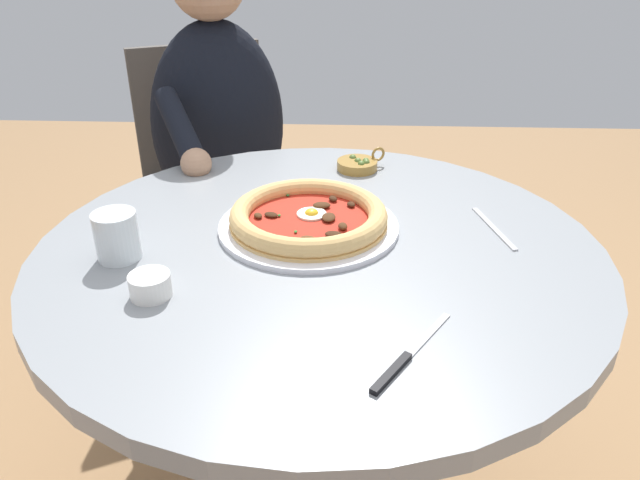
# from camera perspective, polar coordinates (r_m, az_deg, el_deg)

# --- Properties ---
(dining_table) EXTENTS (1.00, 1.00, 0.73)m
(dining_table) POSITION_cam_1_polar(r_m,az_deg,el_deg) (1.14, -0.08, -6.07)
(dining_table) COLOR gray
(dining_table) RESTS_ON ground
(pizza_on_plate) EXTENTS (0.33, 0.33, 0.05)m
(pizza_on_plate) POSITION_cam_1_polar(r_m,az_deg,el_deg) (1.11, -1.07, 2.04)
(pizza_on_plate) COLOR white
(pizza_on_plate) RESTS_ON dining_table
(water_glass) EXTENTS (0.07, 0.07, 0.08)m
(water_glass) POSITION_cam_1_polar(r_m,az_deg,el_deg) (1.06, -18.50, 0.10)
(water_glass) COLOR silver
(water_glass) RESTS_ON dining_table
(steak_knife) EXTENTS (0.18, 0.12, 0.01)m
(steak_knife) POSITION_cam_1_polar(r_m,az_deg,el_deg) (0.80, 7.72, -11.26)
(steak_knife) COLOR silver
(steak_knife) RESTS_ON dining_table
(ramekin_capers) EXTENTS (0.06, 0.06, 0.04)m
(ramekin_capers) POSITION_cam_1_polar(r_m,az_deg,el_deg) (0.95, -15.67, -4.04)
(ramekin_capers) COLOR white
(ramekin_capers) RESTS_ON dining_table
(olive_pan) EXTENTS (0.09, 0.11, 0.05)m
(olive_pan) POSITION_cam_1_polar(r_m,az_deg,el_deg) (1.39, 3.62, 7.11)
(olive_pan) COLOR olive
(olive_pan) RESTS_ON dining_table
(fork_utensil) EXTENTS (0.17, 0.05, 0.00)m
(fork_utensil) POSITION_cam_1_polar(r_m,az_deg,el_deg) (1.16, 15.99, 1.10)
(fork_utensil) COLOR #BCBCC1
(fork_utensil) RESTS_ON dining_table
(diner_person) EXTENTS (0.57, 0.43, 1.19)m
(diner_person) POSITION_cam_1_polar(r_m,az_deg,el_deg) (1.78, -8.99, 4.33)
(diner_person) COLOR #282833
(diner_person) RESTS_ON ground
(cafe_chair_diner) EXTENTS (0.58, 0.58, 0.91)m
(cafe_chair_diner) POSITION_cam_1_polar(r_m,az_deg,el_deg) (1.91, -10.10, 6.48)
(cafe_chair_diner) COLOR #504A45
(cafe_chair_diner) RESTS_ON ground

